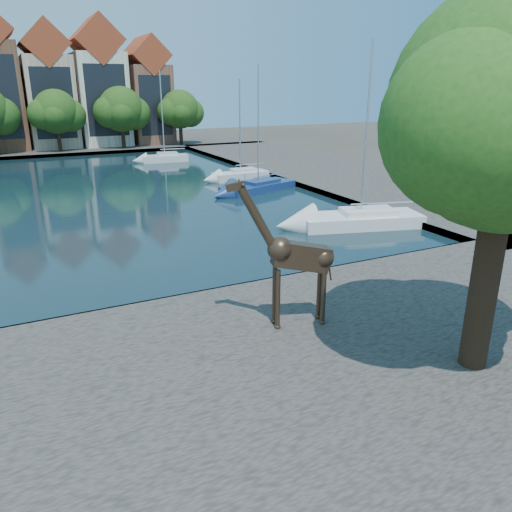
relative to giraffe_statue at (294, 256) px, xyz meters
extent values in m
plane|color=#38332B|center=(-3.95, 4.27, -3.04)|extent=(160.00, 160.00, 0.00)
cube|color=black|center=(-3.95, 28.27, -3.00)|extent=(38.00, 50.00, 0.08)
cube|color=#4E4843|center=(-3.95, -2.73, -2.79)|extent=(50.00, 14.00, 0.50)
cube|color=#4E4843|center=(-3.95, 60.27, -2.79)|extent=(60.00, 16.00, 0.50)
cube|color=#4E4843|center=(21.05, 28.27, -2.79)|extent=(14.00, 52.00, 0.50)
cylinder|color=#332114|center=(3.55, -4.73, 0.21)|extent=(0.80, 0.80, 5.50)
sphere|color=#1F4E16|center=(1.79, -5.13, 4.56)|extent=(4.48, 4.48, 4.48)
cube|color=tan|center=(-1.95, 60.27, 3.21)|extent=(5.88, 9.00, 11.50)
cube|color=maroon|center=(-1.95, 60.27, 10.28)|extent=(5.94, 9.18, 5.94)
cube|color=black|center=(-1.95, 55.79, 3.21)|extent=(4.80, 0.05, 8.62)
cube|color=beige|center=(4.55, 60.27, 3.46)|extent=(6.37, 9.00, 12.00)
cube|color=maroon|center=(4.55, 60.27, 10.89)|extent=(6.43, 9.18, 6.43)
cube|color=black|center=(4.55, 55.79, 3.46)|extent=(5.20, 0.05, 9.00)
cube|color=brown|center=(11.05, 60.27, 2.71)|extent=(5.39, 9.00, 10.50)
cube|color=maroon|center=(11.05, 60.27, 9.17)|extent=(5.44, 9.18, 5.44)
cube|color=black|center=(11.05, 55.79, 2.71)|extent=(4.40, 0.05, 7.88)
sphere|color=#173F12|center=(-8.15, 55.07, 1.86)|extent=(4.50, 4.50, 4.50)
cylinder|color=#332114|center=(-1.95, 54.77, -0.94)|extent=(0.50, 0.50, 3.20)
sphere|color=#173F12|center=(-1.95, 54.77, 2.28)|extent=(5.40, 5.40, 5.40)
sphere|color=#173F12|center=(-0.33, 55.07, 1.74)|extent=(4.05, 4.05, 4.05)
sphere|color=#173F12|center=(-3.43, 54.37, 2.01)|extent=(3.78, 3.78, 3.78)
cylinder|color=#332114|center=(6.05, 54.77, -0.94)|extent=(0.50, 0.50, 3.20)
sphere|color=#173F12|center=(6.05, 54.77, 2.40)|extent=(5.80, 5.80, 5.80)
sphere|color=#173F12|center=(7.79, 55.07, 1.82)|extent=(4.35, 4.35, 4.35)
sphere|color=#173F12|center=(4.46, 54.37, 2.11)|extent=(4.06, 4.06, 4.06)
cylinder|color=#332114|center=(14.05, 54.77, -0.94)|extent=(0.50, 0.50, 3.20)
sphere|color=#173F12|center=(14.05, 54.77, 2.22)|extent=(5.20, 5.20, 5.20)
sphere|color=#173F12|center=(15.61, 55.07, 1.70)|extent=(3.90, 3.90, 3.90)
sphere|color=#173F12|center=(12.62, 54.37, 1.96)|extent=(3.64, 3.64, 3.64)
cylinder|color=#3C2B1E|center=(-0.62, -0.08, -1.46)|extent=(0.16, 0.16, 2.15)
cylinder|color=#3C2B1E|center=(-0.51, 0.36, -1.46)|extent=(0.16, 0.16, 2.15)
cylinder|color=#3C2B1E|center=(0.97, -0.47, -1.46)|extent=(0.16, 0.16, 2.15)
cylinder|color=#3C2B1E|center=(1.08, -0.04, -1.46)|extent=(0.16, 0.16, 2.15)
cube|color=#3C2B1E|center=(0.28, -0.07, -0.03)|extent=(2.16, 1.05, 1.25)
cylinder|color=#3C2B1E|center=(-1.20, 0.30, 1.37)|extent=(1.41, 0.63, 2.22)
cube|color=#3C2B1E|center=(-1.92, 0.48, 2.46)|extent=(0.62, 0.32, 0.34)
cube|color=silver|center=(11.05, 10.44, -2.46)|extent=(7.95, 4.58, 1.00)
cube|color=silver|center=(11.05, 10.44, -2.13)|extent=(3.67, 2.67, 0.55)
cylinder|color=#B2B2B7|center=(11.05, 10.44, 2.85)|extent=(0.13, 0.13, 10.06)
cube|color=navy|center=(10.26, 23.14, -2.56)|extent=(7.14, 4.33, 0.80)
cube|color=navy|center=(10.26, 23.14, -2.29)|extent=(3.31, 2.48, 0.44)
cylinder|color=#B2B2B7|center=(10.26, 23.14, 2.31)|extent=(0.11, 0.11, 9.30)
cube|color=silver|center=(11.05, 28.41, -2.48)|extent=(5.23, 2.00, 0.95)
cube|color=silver|center=(11.05, 28.41, -2.16)|extent=(2.31, 1.35, 0.53)
cylinder|color=#B2B2B7|center=(11.05, 28.41, 1.85)|extent=(0.13, 0.13, 8.13)
cube|color=silver|center=(8.05, 42.68, -2.47)|extent=(5.25, 2.26, 0.97)
cube|color=silver|center=(8.05, 42.68, -2.14)|extent=(2.34, 1.46, 0.54)
cylinder|color=#B2B2B7|center=(8.05, 42.68, 2.37)|extent=(0.13, 0.13, 9.14)
camera|label=1|loc=(-8.20, -13.69, 5.48)|focal=35.00mm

